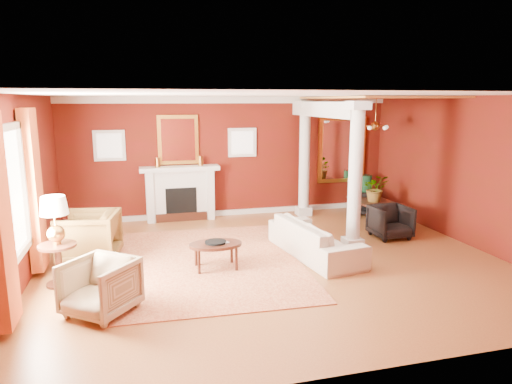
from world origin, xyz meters
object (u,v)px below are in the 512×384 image
object	(u,v)px
sofa	(315,233)
coffee_table	(216,246)
side_table	(56,227)
dining_table	(377,206)
armchair_stripe	(100,284)
armchair_leopard	(89,234)

from	to	relation	value
sofa	coffee_table	world-z (taller)	sofa
side_table	dining_table	size ratio (longest dim) A/B	0.97
sofa	armchair_stripe	distance (m)	3.93
armchair_leopard	coffee_table	distance (m)	2.31
armchair_leopard	coffee_table	size ratio (longest dim) A/B	1.10
coffee_table	armchair_stripe	bearing A→B (deg)	-144.75
armchair_leopard	coffee_table	world-z (taller)	armchair_leopard
armchair_leopard	side_table	bearing A→B (deg)	-9.33
side_table	dining_table	bearing A→B (deg)	17.18
armchair_stripe	side_table	bearing A→B (deg)	159.03
sofa	dining_table	size ratio (longest dim) A/B	1.53
coffee_table	sofa	bearing A→B (deg)	6.59
armchair_leopard	side_table	distance (m)	1.18
dining_table	side_table	bearing A→B (deg)	105.24
armchair_stripe	dining_table	xyz separation A→B (m)	(5.89, 3.21, -0.01)
side_table	dining_table	distance (m)	6.90
sofa	coffee_table	distance (m)	1.90
sofa	armchair_leopard	bearing A→B (deg)	70.78
armchair_stripe	sofa	bearing A→B (deg)	60.75
side_table	dining_table	xyz separation A→B (m)	(6.57, 2.03, -0.53)
coffee_table	dining_table	bearing A→B (deg)	25.45
coffee_table	dining_table	world-z (taller)	dining_table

